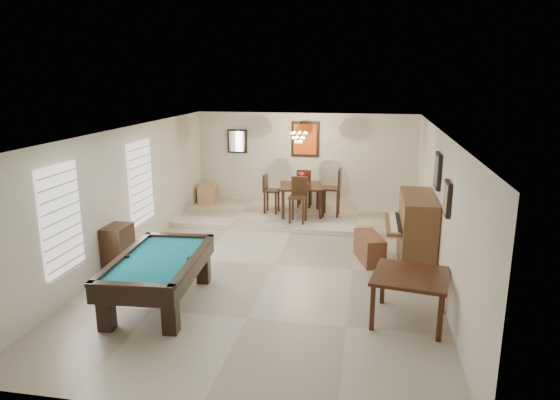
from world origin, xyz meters
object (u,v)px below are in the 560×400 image
(dining_table, at_px, (301,197))
(dining_chair_north, at_px, (305,188))
(pool_table, at_px, (159,281))
(flower_vase, at_px, (301,176))
(dining_chair_east, at_px, (331,192))
(square_table, at_px, (409,298))
(apothecary_chest, at_px, (118,249))
(chandelier, at_px, (299,133))
(piano_bench, at_px, (369,248))
(dining_chair_south, at_px, (298,200))
(upright_piano, at_px, (408,231))
(dining_chair_west, at_px, (272,194))
(corner_bench, at_px, (207,193))

(dining_table, bearing_deg, dining_chair_north, 90.91)
(pool_table, relative_size, flower_vase, 10.56)
(dining_chair_east, bearing_deg, pool_table, -21.71)
(pool_table, height_order, square_table, pool_table)
(pool_table, height_order, dining_chair_east, dining_chair_east)
(pool_table, distance_m, apothecary_chest, 1.70)
(pool_table, distance_m, chandelier, 5.70)
(apothecary_chest, bearing_deg, piano_bench, 17.02)
(flower_vase, height_order, dining_chair_east, dining_chair_east)
(pool_table, distance_m, square_table, 3.90)
(flower_vase, distance_m, dining_chair_east, 0.85)
(dining_chair_north, bearing_deg, dining_chair_south, 92.11)
(upright_piano, relative_size, flower_vase, 7.67)
(flower_vase, bearing_deg, piano_bench, -57.78)
(dining_chair_west, bearing_deg, dining_table, -87.43)
(dining_chair_north, relative_size, corner_bench, 1.86)
(piano_bench, bearing_deg, dining_chair_north, 116.39)
(dining_chair_north, relative_size, dining_chair_west, 1.03)
(pool_table, distance_m, piano_bench, 4.15)
(upright_piano, height_order, dining_chair_east, upright_piano)
(pool_table, height_order, upright_piano, upright_piano)
(pool_table, relative_size, upright_piano, 1.38)
(chandelier, bearing_deg, dining_chair_east, 6.74)
(dining_chair_west, distance_m, corner_bench, 2.13)
(pool_table, relative_size, dining_chair_west, 2.29)
(dining_chair_south, height_order, corner_bench, dining_chair_south)
(upright_piano, xyz_separation_m, dining_table, (-2.45, 2.84, -0.14))
(dining_table, distance_m, flower_vase, 0.55)
(pool_table, xyz_separation_m, upright_piano, (4.01, 2.44, 0.31))
(dining_chair_south, bearing_deg, piano_bench, -45.26)
(dining_chair_west, height_order, chandelier, chandelier)
(square_table, bearing_deg, chandelier, 115.28)
(piano_bench, bearing_deg, upright_piano, -6.08)
(corner_bench, bearing_deg, dining_chair_east, -12.02)
(flower_vase, relative_size, dining_chair_east, 0.18)
(apothecary_chest, relative_size, dining_chair_south, 0.83)
(pool_table, distance_m, dining_table, 5.51)
(dining_table, bearing_deg, pool_table, -106.47)
(piano_bench, relative_size, dining_chair_west, 0.98)
(upright_piano, relative_size, dining_chair_north, 1.61)
(upright_piano, bearing_deg, pool_table, -148.71)
(piano_bench, xyz_separation_m, apothecary_chest, (-4.59, -1.40, 0.18))
(flower_vase, distance_m, dining_chair_south, 0.87)
(apothecary_chest, height_order, corner_bench, apothecary_chest)
(dining_table, bearing_deg, square_table, -65.70)
(pool_table, height_order, apothecary_chest, apothecary_chest)
(pool_table, relative_size, square_table, 2.15)
(piano_bench, relative_size, corner_bench, 1.76)
(corner_bench, bearing_deg, piano_bench, -38.07)
(pool_table, xyz_separation_m, apothecary_chest, (-1.28, 1.11, 0.07))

